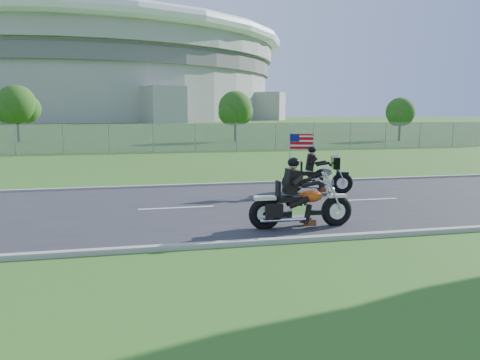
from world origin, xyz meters
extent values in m
plane|color=#335219|center=(0.00, 0.00, 0.00)|extent=(420.00, 420.00, 0.00)
cube|color=#28282B|center=(0.00, 0.00, 0.02)|extent=(120.00, 8.00, 0.04)
cube|color=#9E9B93|center=(0.00, 4.05, 0.05)|extent=(120.00, 0.18, 0.12)
cube|color=#9E9B93|center=(0.00, -4.05, 0.05)|extent=(120.00, 0.18, 0.12)
cube|color=gray|center=(-5.00, 20.00, 1.00)|extent=(60.00, 0.03, 2.00)
cylinder|color=#A3A099|center=(-20.00, 170.00, 10.00)|extent=(130.00, 130.00, 20.00)
cylinder|color=#605E5B|center=(-20.00, 170.00, 17.00)|extent=(132.00, 132.00, 4.00)
cylinder|color=#A3A099|center=(-20.00, 170.00, 23.00)|extent=(134.00, 134.00, 6.00)
torus|color=white|center=(-20.00, 170.00, 27.00)|extent=(140.40, 140.40, 4.40)
cylinder|color=#382316|center=(6.00, 30.00, 1.26)|extent=(0.22, 0.22, 2.52)
sphere|color=#204312|center=(6.00, 30.00, 3.15)|extent=(3.20, 3.20, 3.20)
sphere|color=#204312|center=(6.64, 30.48, 2.79)|extent=(2.40, 2.40, 2.40)
sphere|color=#204312|center=(5.44, 29.60, 2.70)|extent=(2.24, 2.24, 2.24)
cylinder|color=#382316|center=(-14.00, 34.00, 1.40)|extent=(0.22, 0.22, 2.80)
sphere|color=#204312|center=(-14.00, 34.00, 3.50)|extent=(3.60, 3.60, 3.60)
sphere|color=#204312|center=(-13.28, 34.54, 3.10)|extent=(2.70, 2.70, 2.70)
sphere|color=#204312|center=(-14.63, 33.55, 3.00)|extent=(2.52, 2.52, 2.52)
cylinder|color=#382316|center=(22.00, 28.00, 1.12)|extent=(0.22, 0.22, 2.24)
sphere|color=#204312|center=(22.00, 28.00, 2.80)|extent=(2.80, 2.80, 2.80)
sphere|color=#204312|center=(22.56, 28.42, 2.48)|extent=(2.10, 2.10, 2.10)
sphere|color=#204312|center=(21.51, 27.65, 2.40)|extent=(1.96, 1.96, 1.96)
torus|color=black|center=(1.71, -2.94, 0.41)|extent=(0.80, 0.21, 0.79)
torus|color=black|center=(-0.12, -2.91, 0.41)|extent=(0.80, 0.21, 0.79)
ellipsoid|color=#BB450D|center=(1.03, -2.93, 0.79)|extent=(0.61, 0.36, 0.30)
cube|color=black|center=(0.47, -2.92, 0.75)|extent=(0.60, 0.33, 0.13)
cube|color=black|center=(0.53, -2.92, 1.17)|extent=(0.27, 0.43, 0.59)
sphere|color=black|center=(0.58, -2.92, 1.63)|extent=(0.30, 0.30, 0.29)
cube|color=silver|center=(1.46, -2.94, 1.31)|extent=(0.05, 0.49, 0.43)
torus|color=black|center=(3.82, 1.36, 0.38)|extent=(0.77, 0.38, 0.74)
torus|color=black|center=(2.18, 1.83, 0.38)|extent=(0.77, 0.38, 0.74)
ellipsoid|color=black|center=(3.21, 1.53, 0.74)|extent=(0.63, 0.46, 0.28)
cube|color=black|center=(2.71, 1.68, 0.70)|extent=(0.62, 0.44, 0.12)
cube|color=black|center=(2.76, 1.66, 1.10)|extent=(0.34, 0.45, 0.55)
sphere|color=black|center=(2.81, 1.65, 1.53)|extent=(0.34, 0.34, 0.27)
cube|color=black|center=(3.58, 1.43, 1.10)|extent=(0.43, 0.84, 0.40)
cube|color=#B70C11|center=(2.52, 1.94, 1.80)|extent=(0.78, 0.24, 0.52)
camera|label=1|loc=(-3.04, -13.50, 2.84)|focal=35.00mm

